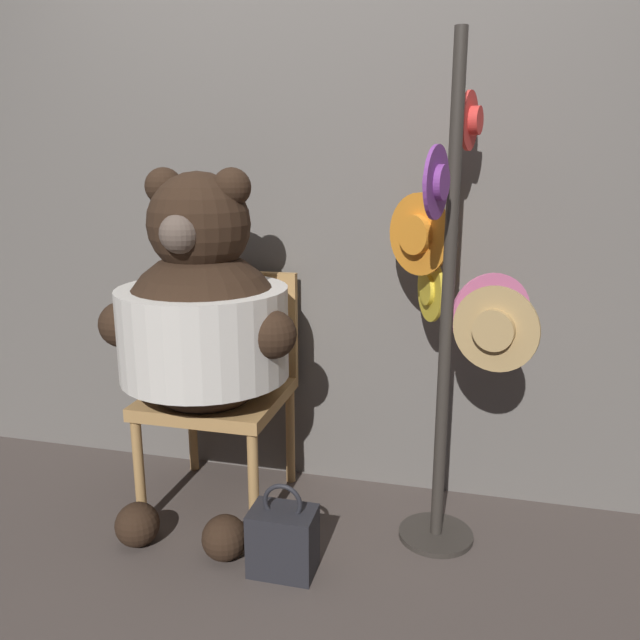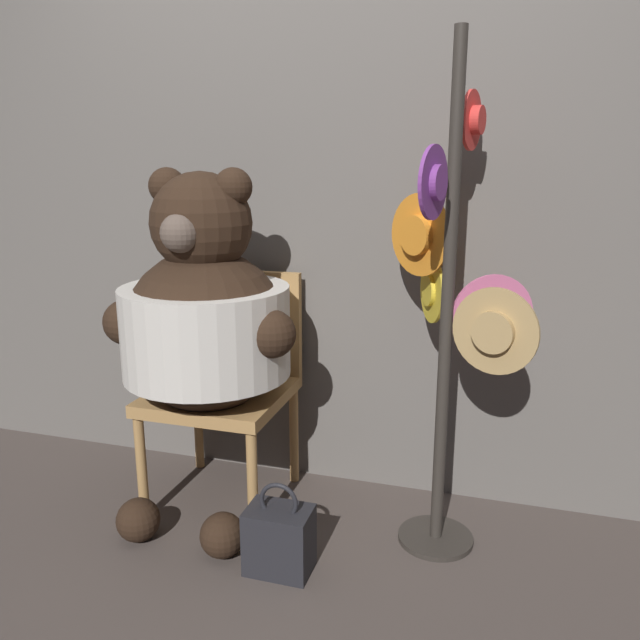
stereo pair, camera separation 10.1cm
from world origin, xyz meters
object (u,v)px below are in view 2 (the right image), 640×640
at_px(teddy_bear, 205,320).
at_px(hat_display_rack, 454,302).
at_px(handbag_on_ground, 279,539).
at_px(chair, 228,376).

distance_m(teddy_bear, hat_display_rack, 0.93).
xyz_separation_m(teddy_bear, handbag_on_ground, (0.40, -0.29, -0.68)).
bearing_deg(handbag_on_ground, teddy_bear, 143.68).
xyz_separation_m(teddy_bear, hat_display_rack, (0.92, 0.07, 0.12)).
relative_size(chair, teddy_bear, 0.69).
bearing_deg(teddy_bear, handbag_on_ground, -36.32).
distance_m(chair, hat_display_rack, 1.00).
bearing_deg(handbag_on_ground, hat_display_rack, 34.56).
xyz_separation_m(chair, teddy_bear, (-0.01, -0.17, 0.28)).
height_order(chair, hat_display_rack, hat_display_rack).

